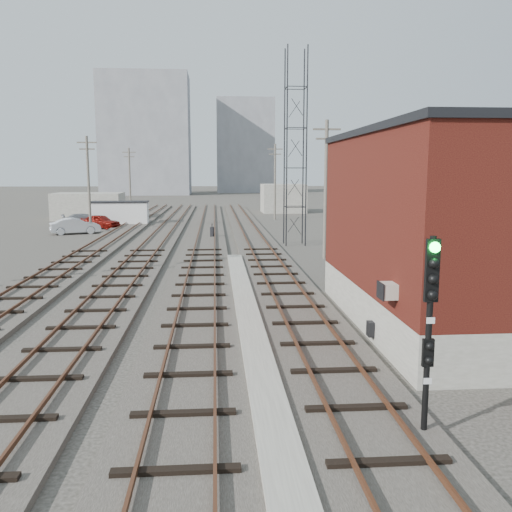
{
  "coord_description": "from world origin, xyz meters",
  "views": [
    {
      "loc": [
        -0.73,
        -7.11,
        5.67
      ],
      "look_at": [
        0.96,
        15.2,
        2.2
      ],
      "focal_mm": 38.0,
      "sensor_mm": 36.0,
      "label": 1
    }
  ],
  "objects": [
    {
      "name": "utility_pole_right_b",
      "position": [
        6.5,
        58.0,
        4.8
      ],
      "size": [
        1.8,
        0.24,
        9.0
      ],
      "color": "#595147",
      "rests_on": "ground"
    },
    {
      "name": "utility_pole_right_a",
      "position": [
        6.5,
        28.0,
        4.8
      ],
      "size": [
        1.8,
        0.24,
        9.0
      ],
      "color": "#595147",
      "rests_on": "ground"
    },
    {
      "name": "track_mid_left",
      "position": [
        -5.5,
        39.0,
        0.11
      ],
      "size": [
        3.2,
        90.0,
        0.39
      ],
      "color": "#332D28",
      "rests_on": "ground"
    },
    {
      "name": "car_silver",
      "position": [
        -13.68,
        44.04,
        0.74
      ],
      "size": [
        4.74,
        3.01,
        1.48
      ],
      "primitive_type": "imported",
      "rotation": [
        0.0,
        0.0,
        1.92
      ],
      "color": "#B5B8BD",
      "rests_on": "ground"
    },
    {
      "name": "platform_curb",
      "position": [
        0.5,
        14.0,
        0.13
      ],
      "size": [
        0.9,
        28.0,
        0.26
      ],
      "primitive_type": "cube",
      "color": "gray",
      "rests_on": "ground"
    },
    {
      "name": "track_mid_right",
      "position": [
        -1.5,
        39.0,
        0.11
      ],
      "size": [
        3.2,
        90.0,
        0.39
      ],
      "color": "#332D28",
      "rests_on": "ground"
    },
    {
      "name": "apartment_right",
      "position": [
        8.0,
        150.0,
        13.0
      ],
      "size": [
        16.0,
        12.0,
        26.0
      ],
      "primitive_type": "cube",
      "color": "gray",
      "rests_on": "ground"
    },
    {
      "name": "car_red",
      "position": [
        -12.4,
        48.93,
        0.71
      ],
      "size": [
        4.49,
        3.41,
        1.43
      ],
      "primitive_type": "imported",
      "rotation": [
        0.0,
        0.0,
        1.09
      ],
      "color": "maroon",
      "rests_on": "ground"
    },
    {
      "name": "apartment_left",
      "position": [
        -18.0,
        135.0,
        15.0
      ],
      "size": [
        22.0,
        14.0,
        30.0
      ],
      "primitive_type": "cube",
      "color": "gray",
      "rests_on": "ground"
    },
    {
      "name": "track_left",
      "position": [
        -9.5,
        39.0,
        0.11
      ],
      "size": [
        3.2,
        90.0,
        0.39
      ],
      "color": "#332D28",
      "rests_on": "ground"
    },
    {
      "name": "lattice_tower",
      "position": [
        5.5,
        35.0,
        7.5
      ],
      "size": [
        1.6,
        1.6,
        15.0
      ],
      "color": "black",
      "rests_on": "ground"
    },
    {
      "name": "ground",
      "position": [
        0.0,
        60.0,
        0.0
      ],
      "size": [
        320.0,
        320.0,
        0.0
      ],
      "primitive_type": "plane",
      "color": "#282621",
      "rests_on": "ground"
    },
    {
      "name": "site_trailer",
      "position": [
        -11.0,
        52.54,
        1.3
      ],
      "size": [
        6.23,
        2.93,
        2.58
      ],
      "rotation": [
        0.0,
        0.0,
        0.04
      ],
      "color": "white",
      "rests_on": "ground"
    },
    {
      "name": "shed_left",
      "position": [
        -16.0,
        60.0,
        1.6
      ],
      "size": [
        8.0,
        5.0,
        3.2
      ],
      "primitive_type": "cube",
      "color": "gray",
      "rests_on": "ground"
    },
    {
      "name": "shed_right",
      "position": [
        9.0,
        70.0,
        2.0
      ],
      "size": [
        6.0,
        6.0,
        4.0
      ],
      "primitive_type": "cube",
      "color": "gray",
      "rests_on": "ground"
    },
    {
      "name": "signal_mast",
      "position": [
        3.7,
        3.49,
        2.62
      ],
      "size": [
        0.4,
        0.42,
        4.39
      ],
      "color": "gray",
      "rests_on": "ground"
    },
    {
      "name": "switch_stand",
      "position": [
        -1.0,
        39.34,
        0.57
      ],
      "size": [
        0.36,
        0.36,
        1.21
      ],
      "rotation": [
        0.0,
        0.0,
        -0.34
      ],
      "color": "black",
      "rests_on": "ground"
    },
    {
      "name": "utility_pole_left_c",
      "position": [
        -12.5,
        70.0,
        4.8
      ],
      "size": [
        1.8,
        0.24,
        9.0
      ],
      "color": "#595147",
      "rests_on": "ground"
    },
    {
      "name": "car_grey",
      "position": [
        -14.33,
        50.83,
        0.69
      ],
      "size": [
        5.11,
        3.29,
        1.38
      ],
      "primitive_type": "imported",
      "rotation": [
        0.0,
        0.0,
        1.88
      ],
      "color": "slate",
      "rests_on": "ground"
    },
    {
      "name": "track_right",
      "position": [
        2.5,
        39.0,
        0.11
      ],
      "size": [
        3.2,
        90.0,
        0.39
      ],
      "color": "#332D28",
      "rests_on": "ground"
    },
    {
      "name": "brick_building",
      "position": [
        7.5,
        12.0,
        3.63
      ],
      "size": [
        6.54,
        12.2,
        7.22
      ],
      "color": "gray",
      "rests_on": "ground"
    },
    {
      "name": "utility_pole_left_b",
      "position": [
        -12.5,
        45.0,
        4.8
      ],
      "size": [
        1.8,
        0.24,
        9.0
      ],
      "color": "#595147",
      "rests_on": "ground"
    }
  ]
}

